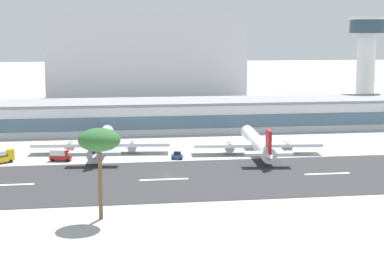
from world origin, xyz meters
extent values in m
plane|color=#A8A8A3|center=(0.00, 0.00, 0.00)|extent=(1400.00, 1400.00, 0.00)
cube|color=#2D2D30|center=(0.00, -3.84, 0.04)|extent=(800.00, 42.61, 0.08)
cube|color=white|center=(-38.61, -3.84, 0.09)|extent=(12.00, 1.20, 0.01)
cube|color=white|center=(-1.63, -3.84, 0.09)|extent=(12.00, 1.20, 0.01)
cube|color=white|center=(40.23, -3.84, 0.09)|extent=(12.00, 1.20, 0.01)
cube|color=silver|center=(5.64, 76.12, 5.05)|extent=(204.78, 26.77, 10.09)
cube|color=#476075|center=(5.64, 62.58, 4.54)|extent=(198.63, 0.30, 4.54)
cube|color=gray|center=(5.64, 76.12, 10.59)|extent=(206.82, 27.03, 1.00)
cylinder|color=silver|center=(97.63, 102.16, 18.01)|extent=(7.95, 7.95, 36.02)
cylinder|color=#2D4251|center=(97.63, 102.16, 38.87)|extent=(15.15, 15.15, 5.70)
cylinder|color=silver|center=(97.63, 102.16, 42.33)|extent=(16.36, 16.36, 1.20)
cube|color=#BCBCC1|center=(9.23, 194.96, 24.85)|extent=(108.96, 31.80, 49.70)
cylinder|color=silver|center=(-16.56, 33.65, 3.27)|extent=(8.19, 42.35, 4.21)
sphere|color=silver|center=(-14.56, 54.63, 3.27)|extent=(4.00, 4.00, 4.00)
cone|color=silver|center=(-18.55, 12.68, 3.27)|extent=(4.49, 7.91, 3.79)
cube|color=silver|center=(-16.64, 32.81, 2.84)|extent=(41.46, 10.18, 0.93)
cylinder|color=gray|center=(-7.44, 31.94, 2.11)|extent=(3.29, 6.13, 2.74)
cylinder|color=gray|center=(-25.83, 33.69, 2.11)|extent=(3.29, 6.13, 2.74)
cube|color=silver|center=(-18.39, 14.35, 3.69)|extent=(14.22, 4.78, 0.74)
cube|color=black|center=(-18.39, 14.35, 6.64)|extent=(1.21, 5.73, 6.74)
cylinder|color=black|center=(-16.76, 31.55, 0.58)|extent=(0.76, 0.76, 1.16)
cylinder|color=white|center=(29.47, 25.84, 3.29)|extent=(8.42, 42.63, 4.24)
sphere|color=white|center=(31.57, 46.95, 3.29)|extent=(4.03, 4.03, 4.03)
cone|color=white|center=(27.37, 4.74, 3.29)|extent=(4.55, 7.98, 3.82)
cube|color=white|center=(29.39, 25.00, 2.86)|extent=(38.49, 10.10, 0.93)
cylinder|color=gray|center=(37.91, 24.15, 2.12)|extent=(3.33, 6.18, 2.76)
cylinder|color=gray|center=(20.87, 25.84, 2.12)|extent=(3.33, 6.18, 2.76)
cube|color=white|center=(27.54, 6.42, 3.71)|extent=(13.22, 4.76, 0.75)
cube|color=red|center=(27.54, 6.42, 6.68)|extent=(1.24, 5.77, 6.79)
cylinder|color=black|center=(29.26, 23.73, 0.58)|extent=(0.76, 0.76, 1.17)
cube|color=gold|center=(-42.21, 23.83, 2.75)|extent=(3.11, 3.14, 1.80)
cylinder|color=black|center=(-41.55, 22.68, 0.45)|extent=(0.86, 0.80, 0.90)
cylinder|color=black|center=(-43.26, 24.64, 0.45)|extent=(0.86, 0.80, 0.90)
cube|color=#B2231E|center=(-28.02, 23.03, 1.05)|extent=(6.34, 3.45, 1.20)
cube|color=silver|center=(-28.73, 23.16, 2.45)|extent=(4.67, 3.05, 1.60)
cube|color=#B2231E|center=(-25.90, 22.64, 2.40)|extent=(2.05, 2.48, 1.50)
cylinder|color=black|center=(-26.18, 21.47, 0.45)|extent=(0.94, 0.44, 0.90)
cylinder|color=black|center=(-25.74, 23.83, 0.45)|extent=(0.94, 0.44, 0.90)
cylinder|color=black|center=(-30.31, 22.23, 0.45)|extent=(0.94, 0.44, 0.90)
cylinder|color=black|center=(-29.87, 24.59, 0.45)|extent=(0.94, 0.44, 0.90)
cube|color=#23569E|center=(4.74, 20.58, 0.80)|extent=(3.55, 2.57, 1.00)
cube|color=black|center=(4.74, 20.58, 1.75)|extent=(2.24, 1.84, 0.90)
cylinder|color=black|center=(3.95, 21.70, 0.30)|extent=(0.66, 0.46, 0.60)
cylinder|color=black|center=(3.42, 20.19, 0.30)|extent=(0.66, 0.46, 0.60)
cylinder|color=black|center=(6.06, 20.96, 0.30)|extent=(0.66, 0.46, 0.60)
cylinder|color=black|center=(5.53, 19.45, 0.30)|extent=(0.66, 0.46, 0.60)
cylinder|color=brown|center=(-16.96, -34.25, 7.73)|extent=(0.77, 0.77, 15.46)
ellipsoid|color=#2D602D|center=(-16.96, -34.25, 15.46)|extent=(8.03, 8.03, 4.42)
camera|label=1|loc=(-16.52, -148.64, 34.84)|focal=56.98mm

